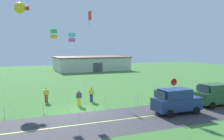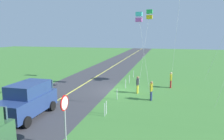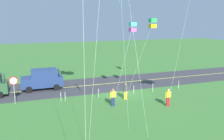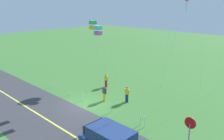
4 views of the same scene
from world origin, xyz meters
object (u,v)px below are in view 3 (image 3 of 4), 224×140
at_px(stop_sign, 14,85).
at_px(person_adult_companion, 126,91).
at_px(kite_red_low, 133,27).
at_px(person_child_watcher, 168,97).
at_px(car_suv_foreground, 43,79).
at_px(person_adult_near, 113,97).
at_px(kite_blue_mid, 152,23).

xyz_separation_m(stop_sign, person_adult_companion, (-10.04, 2.20, -0.94)).
bearing_deg(kite_red_low, person_child_watcher, 125.01).
bearing_deg(car_suv_foreground, stop_sign, 55.82).
relative_size(car_suv_foreground, person_adult_near, 2.75).
height_order(stop_sign, kite_red_low, kite_red_low).
xyz_separation_m(person_adult_near, kite_blue_mid, (-4.05, -0.64, 6.37)).
bearing_deg(kite_red_low, kite_blue_mid, 153.67).
distance_m(stop_sign, person_adult_near, 9.05).
height_order(kite_red_low, kite_blue_mid, kite_blue_mid).
relative_size(car_suv_foreground, person_child_watcher, 2.75).
relative_size(person_adult_companion, kite_blue_mid, 0.21).
height_order(stop_sign, person_adult_near, stop_sign).
bearing_deg(kite_blue_mid, person_adult_companion, -17.31).
relative_size(car_suv_foreground, stop_sign, 1.72).
bearing_deg(stop_sign, person_child_watcher, 157.97).
distance_m(person_adult_companion, person_child_watcher, 4.13).
relative_size(stop_sign, kite_blue_mid, 0.33).
distance_m(stop_sign, kite_red_low, 12.04).
bearing_deg(person_adult_companion, kite_blue_mid, -110.27).
bearing_deg(stop_sign, kite_red_low, 168.84).
relative_size(stop_sign, person_child_watcher, 1.60).
height_order(stop_sign, person_child_watcher, stop_sign).
bearing_deg(kite_red_low, car_suv_foreground, -37.90).
xyz_separation_m(stop_sign, kite_red_low, (-10.70, 2.11, 5.09)).
bearing_deg(stop_sign, person_adult_near, 156.73).
height_order(car_suv_foreground, person_adult_near, car_suv_foreground).
xyz_separation_m(stop_sign, kite_blue_mid, (-12.32, 2.91, 5.44)).
bearing_deg(stop_sign, person_adult_companion, 167.63).
xyz_separation_m(person_adult_companion, kite_blue_mid, (-2.29, 0.71, 6.37)).
bearing_deg(kite_blue_mid, stop_sign, -13.30).
bearing_deg(car_suv_foreground, kite_blue_mid, 143.85).
bearing_deg(person_adult_companion, car_suv_foreground, 46.27).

